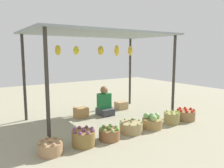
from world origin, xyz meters
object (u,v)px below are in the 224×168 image
object	(u,v)px
vendor_person	(105,104)
basket_green_apples	(109,134)
basket_purple_onions	(84,138)
wooden_crate_stacked_rear	(81,112)
basket_red_tomatoes	(186,115)
basket_limes	(172,118)
basket_potatoes	(50,148)
basket_green_chilies	(131,127)
basket_cabbages	(152,122)
wooden_crate_near_vendor	(121,105)

from	to	relation	value
vendor_person	basket_green_apples	bearing A→B (deg)	-118.53
basket_purple_onions	wooden_crate_stacked_rear	size ratio (longest dim) A/B	1.24
basket_red_tomatoes	basket_limes	bearing A→B (deg)	-179.85
basket_limes	basket_potatoes	bearing A→B (deg)	179.91
basket_green_apples	basket_green_chilies	xyz separation A→B (m)	(0.59, 0.07, 0.00)
basket_green_chilies	wooden_crate_stacked_rear	size ratio (longest dim) A/B	1.42
basket_purple_onions	wooden_crate_stacked_rear	bearing A→B (deg)	65.88
basket_green_chilies	basket_cabbages	bearing A→B (deg)	-4.70
basket_green_apples	basket_green_chilies	world-z (taller)	basket_green_apples
basket_red_tomatoes	basket_potatoes	bearing A→B (deg)	179.95
basket_green_chilies	wooden_crate_stacked_rear	world-z (taller)	basket_green_chilies
basket_cabbages	basket_red_tomatoes	world-z (taller)	basket_cabbages
wooden_crate_near_vendor	wooden_crate_stacked_rear	bearing A→B (deg)	-175.33
vendor_person	basket_purple_onions	xyz separation A→B (m)	(-1.38, -1.53, -0.16)
basket_potatoes	wooden_crate_near_vendor	size ratio (longest dim) A/B	1.28
basket_green_chilies	basket_limes	size ratio (longest dim) A/B	1.33
basket_limes	basket_cabbages	bearing A→B (deg)	179.14
basket_potatoes	basket_green_chilies	xyz separation A→B (m)	(1.74, 0.05, 0.00)
basket_limes	wooden_crate_stacked_rear	distance (m)	2.28
basket_potatoes	wooden_crate_stacked_rear	size ratio (longest dim) A/B	1.22
basket_purple_onions	basket_limes	xyz separation A→B (m)	(2.31, -0.00, -0.01)
basket_green_chilies	basket_limes	world-z (taller)	basket_limes
basket_purple_onions	wooden_crate_near_vendor	xyz separation A→B (m)	(2.11, 1.77, -0.03)
basket_purple_onions	basket_limes	world-z (taller)	basket_purple_onions
wooden_crate_near_vendor	basket_limes	bearing A→B (deg)	-83.61
wooden_crate_stacked_rear	basket_limes	bearing A→B (deg)	-46.60
basket_purple_onions	wooden_crate_near_vendor	world-z (taller)	basket_purple_onions
wooden_crate_stacked_rear	basket_potatoes	bearing A→B (deg)	-129.25
basket_purple_onions	basket_red_tomatoes	bearing A→B (deg)	-0.03
basket_potatoes	vendor_person	bearing A→B (deg)	37.41
basket_potatoes	basket_green_chilies	bearing A→B (deg)	1.68
basket_red_tomatoes	wooden_crate_near_vendor	world-z (taller)	basket_red_tomatoes
vendor_person	basket_potatoes	distance (m)	2.52
wooden_crate_near_vendor	wooden_crate_stacked_rear	xyz separation A→B (m)	(-1.37, -0.11, 0.01)
basket_green_apples	wooden_crate_near_vendor	xyz separation A→B (m)	(1.57, 1.79, -0.00)
basket_green_apples	wooden_crate_stacked_rear	xyz separation A→B (m)	(0.20, 1.68, 0.01)
basket_red_tomatoes	wooden_crate_near_vendor	xyz separation A→B (m)	(-0.71, 1.77, -0.02)
wooden_crate_near_vendor	vendor_person	bearing A→B (deg)	-161.60
basket_green_apples	basket_potatoes	bearing A→B (deg)	178.92
basket_cabbages	wooden_crate_stacked_rear	distance (m)	1.90
basket_potatoes	wooden_crate_stacked_rear	distance (m)	2.14
vendor_person	basket_cabbages	bearing A→B (deg)	-78.53
vendor_person	basket_green_chilies	distance (m)	1.51
vendor_person	basket_red_tomatoes	world-z (taller)	vendor_person
basket_limes	wooden_crate_stacked_rear	bearing A→B (deg)	133.40
basket_green_chilies	wooden_crate_near_vendor	bearing A→B (deg)	60.23
basket_limes	basket_red_tomatoes	xyz separation A→B (m)	(0.51, 0.00, -0.01)
basket_green_apples	basket_red_tomatoes	bearing A→B (deg)	0.47
basket_potatoes	basket_red_tomatoes	size ratio (longest dim) A/B	0.91
basket_cabbages	vendor_person	bearing A→B (deg)	101.47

